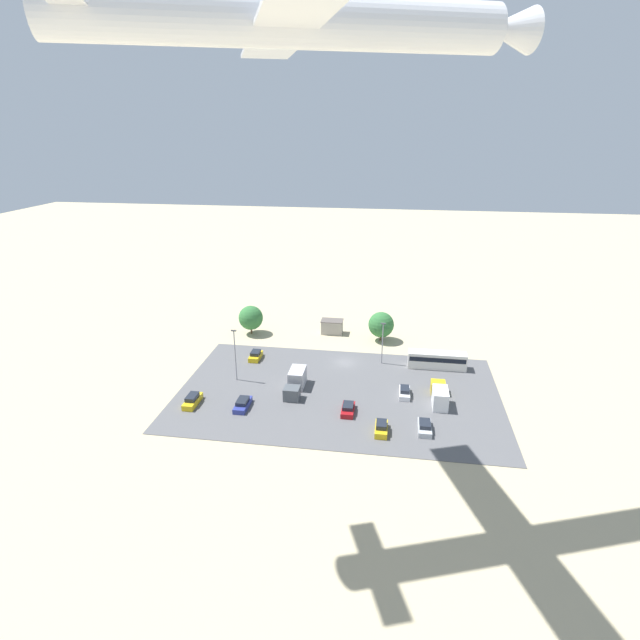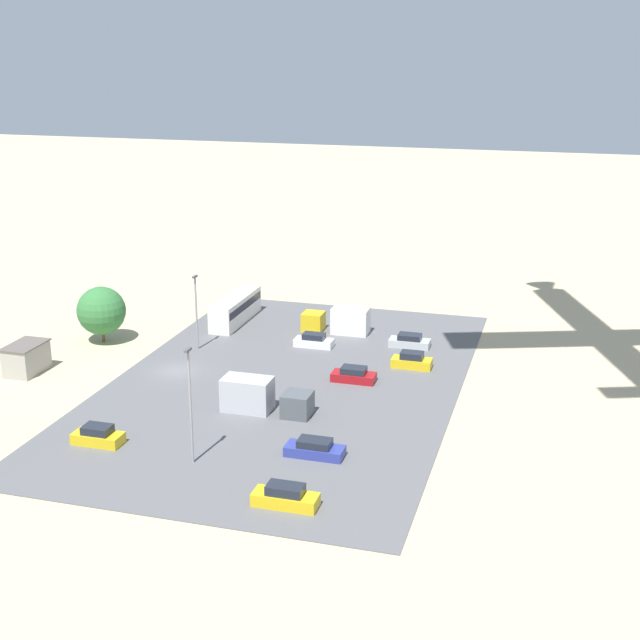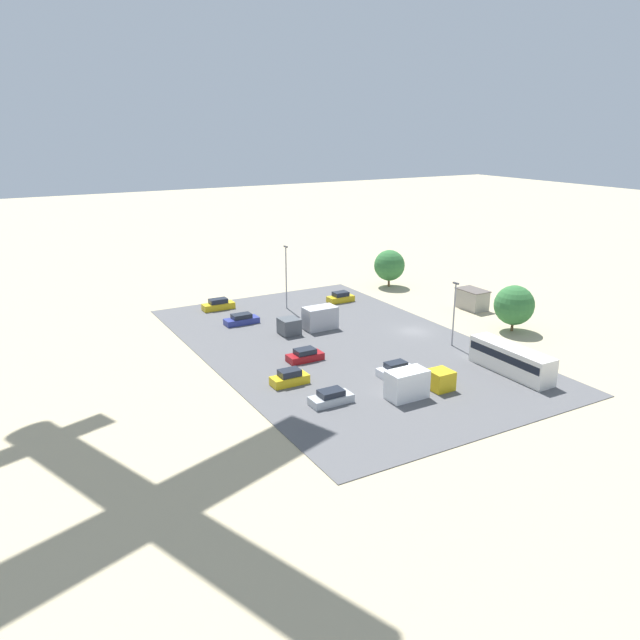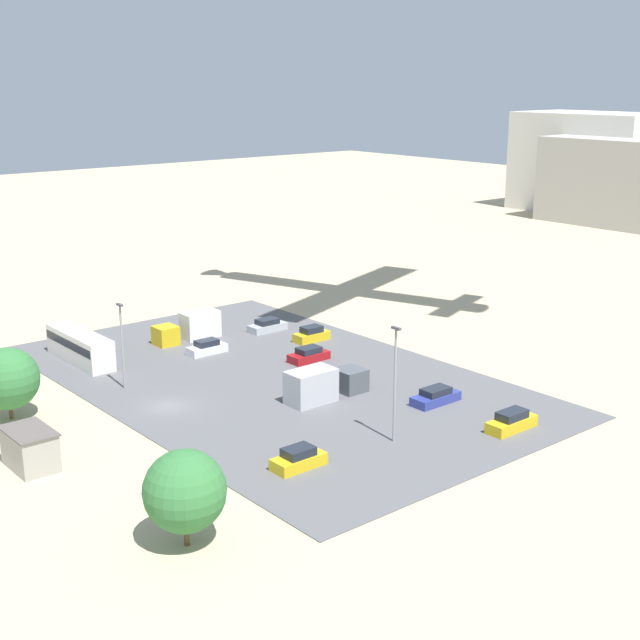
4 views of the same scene
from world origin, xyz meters
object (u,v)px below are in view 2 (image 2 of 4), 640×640
object	(u,v)px
shed_building	(26,358)
parked_truck_1	(261,397)
bus	(235,308)
parked_car_6	(98,436)
parked_car_1	(354,375)
parked_car_3	(315,449)
parked_car_5	(314,341)
parked_truck_0	(340,321)
parked_car_0	(410,341)
parked_car_4	(412,361)
parked_car_2	(285,497)

from	to	relation	value
shed_building	parked_truck_1	distance (m)	26.28
bus	parked_car_6	xyz separation A→B (m)	(34.46, 1.22, -1.01)
parked_car_1	parked_car_3	size ratio (longest dim) A/B	0.90
parked_car_5	parked_truck_0	world-z (taller)	parked_truck_0
bus	parked_truck_1	distance (m)	27.17
parked_truck_1	parked_car_0	bearing A→B (deg)	155.84
parked_car_4	parked_car_6	bearing A→B (deg)	-40.99
parked_car_2	parked_car_5	distance (m)	34.90
shed_building	parked_truck_0	size ratio (longest dim) A/B	0.62
parked_car_6	parked_car_0	bearing A→B (deg)	147.04
shed_building	parked_car_4	distance (m)	38.96
parked_truck_0	parked_truck_1	world-z (taller)	parked_truck_1
parked_car_1	parked_car_3	xyz separation A→B (m)	(16.83, 0.98, -0.01)
parked_car_4	parked_truck_1	distance (m)	18.51
bus	parked_truck_1	size ratio (longest dim) A/B	1.30
parked_car_0	parked_car_2	world-z (taller)	parked_car_2
parked_car_6	parked_truck_0	bearing A→B (deg)	161.00
parked_car_3	parked_truck_0	distance (m)	31.84
parked_car_2	parked_car_3	distance (m)	8.32
parked_car_2	parked_car_3	bearing A→B (deg)	1.77
parked_car_5	parked_truck_0	distance (m)	5.78
bus	parked_car_5	world-z (taller)	bus
parked_car_0	parked_car_4	size ratio (longest dim) A/B	1.09
parked_car_4	parked_car_2	bearing A→B (deg)	-6.60
shed_building	parked_truck_0	bearing A→B (deg)	127.87
parked_car_0	parked_car_3	bearing A→B (deg)	-4.76
parked_car_4	parked_truck_0	distance (m)	13.49
parked_truck_1	parked_car_5	bearing A→B (deg)	-178.37
parked_car_1	parked_car_4	world-z (taller)	parked_car_4
parked_car_0	parked_car_4	distance (m)	6.48
shed_building	parked_truck_1	world-z (taller)	parked_truck_1
bus	parked_truck_0	size ratio (longest dim) A/B	1.39
parked_car_4	parked_car_6	distance (m)	33.11
bus	parked_car_0	world-z (taller)	bus
parked_car_1	parked_car_2	distance (m)	25.17
parked_car_4	parked_truck_1	bearing A→B (deg)	-36.25
parked_car_2	parked_car_4	size ratio (longest dim) A/B	1.18
parked_car_3	parked_car_1	bearing A→B (deg)	-176.65
bus	parked_car_3	size ratio (longest dim) A/B	2.23
parked_car_5	parked_car_0	bearing A→B (deg)	105.81
shed_building	parked_car_6	world-z (taller)	shed_building
parked_car_0	parked_car_3	distance (m)	28.62
parked_car_5	parked_truck_0	size ratio (longest dim) A/B	0.55
parked_car_6	parked_truck_1	bearing A→B (deg)	133.08
parked_car_0	parked_car_2	size ratio (longest dim) A/B	0.93
parked_car_1	parked_car_4	xyz separation A→B (m)	(-5.37, 4.77, 0.09)
parked_car_1	parked_truck_1	bearing A→B (deg)	-32.85
parked_car_4	parked_car_5	world-z (taller)	parked_car_4
bus	parked_truck_0	xyz separation A→B (m)	(0.44, 12.93, -0.31)
parked_car_6	bus	bearing A→B (deg)	-177.98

